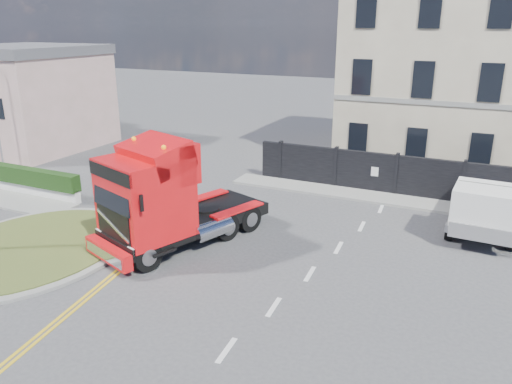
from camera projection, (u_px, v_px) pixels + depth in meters
The scene contains 9 objects.
ground at pixel (237, 253), 18.18m from camera, with size 120.00×120.00×0.00m, color #424244.
traffic_island at pixel (31, 248), 18.39m from camera, with size 6.80×6.80×0.17m.
hedge_wall at pixel (15, 178), 24.45m from camera, with size 8.00×0.55×1.35m.
seaside_bldg_pink at pixel (30, 102), 32.97m from camera, with size 8.00×8.00×6.00m, color beige.
hoarding_fence at pixel (452, 182), 22.94m from camera, with size 18.80×0.25×2.00m.
georgian_building at pixel (464, 64), 28.06m from camera, with size 12.30×10.30×12.80m.
pavement_far at pixel (435, 206), 22.69m from camera, with size 20.00×1.60×0.12m, color gray.
truck at pixel (162, 202), 18.01m from camera, with size 4.65×7.20×4.04m.
flatbed_pickup at pixel (484, 209), 19.05m from camera, with size 2.44×5.55×2.27m.
Camera 1 is at (7.64, -14.64, 7.95)m, focal length 35.00 mm.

